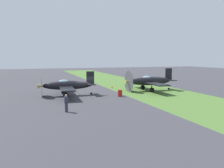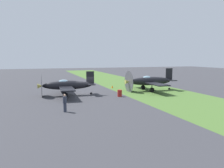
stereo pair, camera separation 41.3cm
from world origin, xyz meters
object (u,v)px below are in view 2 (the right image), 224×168
object	(u,v)px
airplane_wingman	(150,81)
ground_crew_chief	(65,103)
runway_marker_cone	(112,87)
fuel_drum	(120,93)
airplane_lead	(67,85)

from	to	relation	value
airplane_wingman	ground_crew_chief	xyz separation A→B (m)	(-10.03, 14.41, -0.62)
runway_marker_cone	airplane_wingman	bearing A→B (deg)	-138.74
fuel_drum	runway_marker_cone	xyz separation A→B (m)	(8.57, -1.88, -0.23)
airplane_lead	runway_marker_cone	bearing A→B (deg)	-54.10
airplane_lead	fuel_drum	size ratio (longest dim) A/B	10.72
airplane_wingman	ground_crew_chief	world-z (taller)	airplane_wingman
runway_marker_cone	airplane_lead	bearing A→B (deg)	123.18
airplane_lead	runway_marker_cone	world-z (taller)	airplane_lead
airplane_wingman	runway_marker_cone	world-z (taller)	airplane_wingman
airplane_wingman	runway_marker_cone	size ratio (longest dim) A/B	23.17
ground_crew_chief	runway_marker_cone	size ratio (longest dim) A/B	3.93
airplane_lead	fuel_drum	world-z (taller)	airplane_lead
ground_crew_chief	airplane_wingman	bearing A→B (deg)	-61.35
fuel_drum	runway_marker_cone	distance (m)	8.77
ground_crew_chief	runway_marker_cone	world-z (taller)	ground_crew_chief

